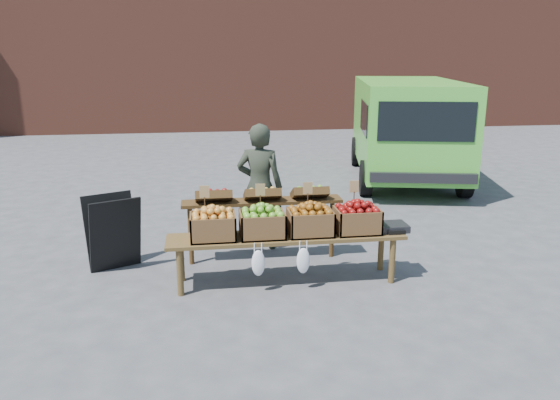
{
  "coord_description": "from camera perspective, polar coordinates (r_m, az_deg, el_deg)",
  "views": [
    {
      "loc": [
        -1.67,
        -5.43,
        2.57
      ],
      "look_at": [
        -0.75,
        0.88,
        0.85
      ],
      "focal_mm": 35.0,
      "sensor_mm": 36.0,
      "label": 1
    }
  ],
  "objects": [
    {
      "name": "vendor",
      "position": [
        7.28,
        -2.13,
        1.4
      ],
      "size": [
        0.71,
        0.58,
        1.69
      ],
      "primitive_type": "imported",
      "rotation": [
        0.0,
        0.0,
        2.83
      ],
      "color": "#282E23",
      "rests_on": "ground"
    },
    {
      "name": "weighing_scale",
      "position": [
        6.5,
        11.63,
        -2.77
      ],
      "size": [
        0.34,
        0.3,
        0.08
      ],
      "primitive_type": "cube",
      "color": "black",
      "rests_on": "display_bench"
    },
    {
      "name": "crate_green_apples",
      "position": [
        6.34,
        8.06,
        -2.11
      ],
      "size": [
        0.5,
        0.4,
        0.28
      ],
      "primitive_type": null,
      "color": "maroon",
      "rests_on": "display_bench"
    },
    {
      "name": "chalkboard_sign",
      "position": [
        6.95,
        -17.04,
        -3.24
      ],
      "size": [
        0.7,
        0.56,
        0.93
      ],
      "primitive_type": null,
      "rotation": [
        0.0,
        0.0,
        0.42
      ],
      "color": "black",
      "rests_on": "ground"
    },
    {
      "name": "crate_golden_apples",
      "position": [
        6.1,
        -7.02,
        -2.77
      ],
      "size": [
        0.5,
        0.4,
        0.28
      ],
      "primitive_type": null,
      "color": "#A9931E",
      "rests_on": "display_bench"
    },
    {
      "name": "back_table",
      "position": [
        6.88,
        -1.85,
        -2.24
      ],
      "size": [
        2.1,
        0.44,
        1.04
      ],
      "primitive_type": null,
      "color": "#3F2A12",
      "rests_on": "ground"
    },
    {
      "name": "delivery_van",
      "position": [
        11.61,
        13.03,
        7.04
      ],
      "size": [
        3.02,
        4.89,
        2.03
      ],
      "primitive_type": null,
      "rotation": [
        0.0,
        0.0,
        -0.22
      ],
      "color": "green",
      "rests_on": "ground"
    },
    {
      "name": "crate_russet_pears",
      "position": [
        6.13,
        -1.87,
        -2.57
      ],
      "size": [
        0.5,
        0.4,
        0.28
      ],
      "primitive_type": null,
      "color": "#528915",
      "rests_on": "display_bench"
    },
    {
      "name": "crate_red_apples",
      "position": [
        6.21,
        3.18,
        -2.34
      ],
      "size": [
        0.5,
        0.4,
        0.28
      ],
      "primitive_type": null,
      "color": "brown",
      "rests_on": "display_bench"
    },
    {
      "name": "ground",
      "position": [
        6.24,
        8.12,
        -9.4
      ],
      "size": [
        80.0,
        80.0,
        0.0
      ],
      "primitive_type": "plane",
      "color": "#4B4B4E"
    },
    {
      "name": "display_bench",
      "position": [
        6.31,
        0.66,
        -6.14
      ],
      "size": [
        2.7,
        0.56,
        0.57
      ],
      "primitive_type": null,
      "color": "brown",
      "rests_on": "ground"
    }
  ]
}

